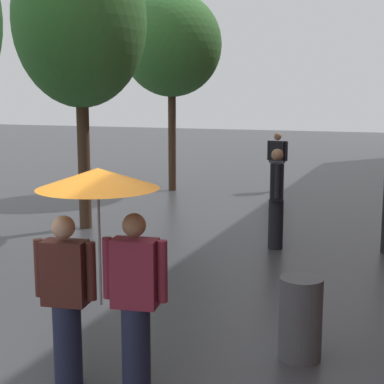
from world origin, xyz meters
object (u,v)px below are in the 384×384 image
at_px(street_tree_1, 80,22).
at_px(pedestrian_walking_midground, 277,162).
at_px(couple_under_umbrella, 99,247).
at_px(pedestrian_walking_far, 276,198).
at_px(litter_bin, 300,318).
at_px(street_tree_2, 172,45).

xyz_separation_m(street_tree_1, pedestrian_walking_midground, (2.58, 5.87, -3.21)).
distance_m(couple_under_umbrella, pedestrian_walking_far, 5.48).
height_order(couple_under_umbrella, litter_bin, couple_under_umbrella).
xyz_separation_m(street_tree_2, litter_bin, (5.42, -9.39, -3.58)).
relative_size(litter_bin, pedestrian_walking_far, 0.48).
relative_size(street_tree_1, pedestrian_walking_far, 3.26).
bearing_deg(pedestrian_walking_midground, pedestrian_walking_far, -77.18).
height_order(street_tree_2, couple_under_umbrella, street_tree_2).
height_order(street_tree_1, pedestrian_walking_far, street_tree_1).
relative_size(street_tree_2, couple_under_umbrella, 2.66).
distance_m(street_tree_2, litter_bin, 11.42).
xyz_separation_m(street_tree_2, pedestrian_walking_midground, (2.80, 0.86, -3.17)).
xyz_separation_m(street_tree_1, street_tree_2, (-0.22, 5.00, -0.05)).
relative_size(couple_under_umbrella, litter_bin, 2.40).
xyz_separation_m(street_tree_1, litter_bin, (5.20, -4.39, -3.63)).
bearing_deg(street_tree_1, street_tree_2, 92.50).
bearing_deg(couple_under_umbrella, litter_bin, 39.39).
distance_m(street_tree_2, pedestrian_walking_midground, 4.32).
bearing_deg(street_tree_1, pedestrian_walking_midground, 66.22).
bearing_deg(pedestrian_walking_far, pedestrian_walking_midground, 102.82).
xyz_separation_m(street_tree_1, pedestrian_walking_far, (3.97, -0.22, -3.15)).
bearing_deg(pedestrian_walking_midground, litter_bin, -75.71).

